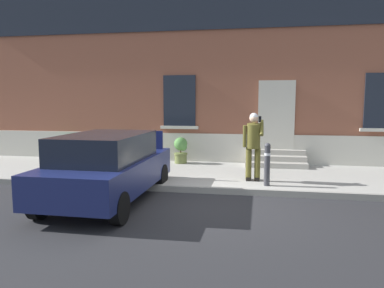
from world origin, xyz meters
name	(u,v)px	position (x,y,z in m)	size (l,w,h in m)	color
ground_plane	(210,205)	(0.00, 0.00, 0.00)	(80.00, 80.00, 0.00)	#232326
sidewalk	(222,175)	(0.00, 2.80, 0.07)	(24.00, 3.60, 0.15)	#99968E
curb_edge	(215,191)	(0.00, 0.94, 0.07)	(24.00, 0.12, 0.15)	gray
building_facade	(230,56)	(0.00, 5.29, 3.73)	(24.00, 1.52, 7.50)	brown
entrance_stoop	(276,160)	(1.57, 4.23, 0.34)	(1.88, 0.96, 0.48)	#9E998E
hatchback_car_navy	(108,166)	(-2.22, -0.12, 0.79)	(1.83, 4.08, 1.50)	#161E4C
bollard_near_person	(267,163)	(1.21, 1.35, 0.71)	(0.15, 0.15, 1.04)	#333338
person_on_phone	(253,142)	(0.87, 1.79, 1.15)	(0.51, 0.48, 1.75)	#514C1E
planter_charcoal	(66,146)	(-5.61, 4.18, 0.61)	(0.44, 0.44, 0.86)	#2D2D30
planter_cream	(120,149)	(-3.55, 3.96, 0.61)	(0.44, 0.44, 0.86)	beige
planter_olive	(181,149)	(-1.49, 4.10, 0.61)	(0.44, 0.44, 0.86)	#606B38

